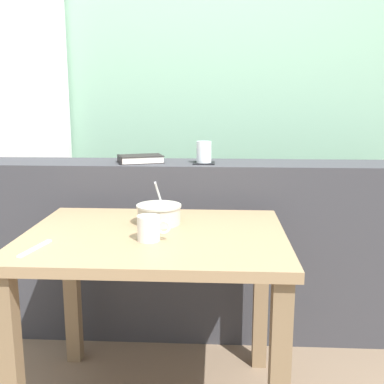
% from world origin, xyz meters
% --- Properties ---
extents(outdoor_backdrop, '(4.80, 0.08, 2.80)m').
position_xyz_m(outdoor_backdrop, '(0.00, 1.18, 1.40)').
color(outdoor_backdrop, '#84B293').
rests_on(outdoor_backdrop, ground).
extents(curtain_left_panel, '(0.56, 0.06, 2.50)m').
position_xyz_m(curtain_left_panel, '(-0.98, 1.08, 1.25)').
color(curtain_left_panel, white).
rests_on(curtain_left_panel, ground).
extents(dark_console_ledge, '(2.80, 0.29, 0.86)m').
position_xyz_m(dark_console_ledge, '(0.00, 0.55, 0.43)').
color(dark_console_ledge, '#38383D').
rests_on(dark_console_ledge, ground).
extents(breakfast_table, '(0.92, 0.72, 0.69)m').
position_xyz_m(breakfast_table, '(-0.05, -0.06, 0.57)').
color(breakfast_table, '#826849').
rests_on(breakfast_table, ground).
extents(coaster_square, '(0.10, 0.10, 0.00)m').
position_xyz_m(coaster_square, '(0.11, 0.51, 0.86)').
color(coaster_square, black).
rests_on(coaster_square, dark_console_ledge).
extents(juice_glass, '(0.07, 0.07, 0.10)m').
position_xyz_m(juice_glass, '(0.11, 0.51, 0.90)').
color(juice_glass, white).
rests_on(juice_glass, coaster_square).
extents(closed_book, '(0.24, 0.19, 0.03)m').
position_xyz_m(closed_book, '(-0.20, 0.53, 0.87)').
color(closed_book, black).
rests_on(closed_book, dark_console_ledge).
extents(soup_bowl, '(0.17, 0.17, 0.17)m').
position_xyz_m(soup_bowl, '(-0.05, 0.06, 0.73)').
color(soup_bowl, '#BCB7A8').
rests_on(soup_bowl, breakfast_table).
extents(fork_utensil, '(0.05, 0.17, 0.01)m').
position_xyz_m(fork_utensil, '(-0.40, -0.26, 0.69)').
color(fork_utensil, silver).
rests_on(fork_utensil, breakfast_table).
extents(ceramic_mug, '(0.11, 0.08, 0.08)m').
position_xyz_m(ceramic_mug, '(-0.06, -0.15, 0.73)').
color(ceramic_mug, silver).
rests_on(ceramic_mug, breakfast_table).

